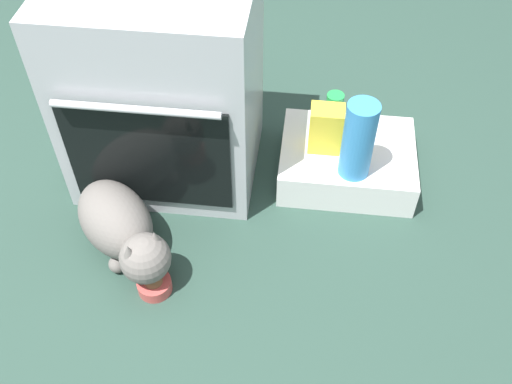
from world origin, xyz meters
TOP-DOWN VIEW (x-y plane):
  - ground at (0.00, 0.00)m, footprint 8.00×8.00m
  - oven at (0.04, 0.46)m, footprint 0.65×0.56m
  - pantry_cabinet at (0.71, 0.48)m, footprint 0.50×0.40m
  - food_bowl at (0.10, -0.12)m, footprint 0.11×0.11m
  - cat at (-0.03, 0.03)m, footprint 0.53×0.57m
  - snack_bag at (0.62, 0.47)m, footprint 0.12×0.09m
  - soda_can at (0.65, 0.63)m, footprint 0.07×0.07m
  - water_bottle at (0.73, 0.36)m, footprint 0.11×0.11m

SIDE VIEW (x-z plane):
  - ground at x=0.00m, z-range 0.00..0.00m
  - food_bowl at x=0.10m, z-range -0.01..0.06m
  - pantry_cabinet at x=0.71m, z-range 0.00..0.14m
  - cat at x=-0.03m, z-range 0.01..0.25m
  - soda_can at x=0.65m, z-range 0.14..0.26m
  - snack_bag at x=0.62m, z-range 0.14..0.32m
  - water_bottle at x=0.73m, z-range 0.14..0.44m
  - oven at x=0.04m, z-range 0.00..0.76m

